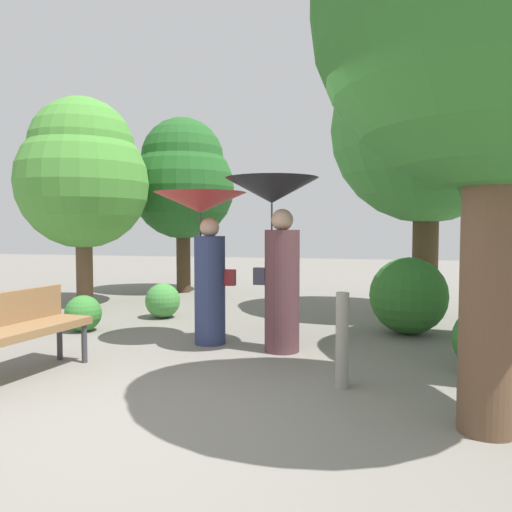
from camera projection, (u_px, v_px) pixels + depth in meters
name	position (u px, v px, depth m)	size (l,w,h in m)	color
ground_plane	(168.00, 418.00, 3.88)	(40.00, 40.00, 0.00)	slate
person_left	(204.00, 236.00, 6.29)	(1.15, 1.15, 1.91)	navy
person_right	(276.00, 232.00, 5.89)	(1.10, 1.10, 2.05)	#563338
park_bench	(16.00, 326.00, 4.90)	(0.69, 1.55, 0.83)	#38383D
tree_near_left	(83.00, 173.00, 9.38)	(2.43, 2.43, 3.88)	brown
tree_mid_left	(183.00, 179.00, 11.25)	(2.30, 2.30, 3.91)	#42301E
tree_far_back	(428.00, 110.00, 8.14)	(3.13, 3.13, 5.18)	#4C3823
bush_path_left	(163.00, 301.00, 8.14)	(0.56, 0.56, 0.56)	#428C3D
bush_path_right	(487.00, 340.00, 5.07)	(0.67, 0.67, 0.67)	#2D6B28
bush_behind_bench	(83.00, 313.00, 7.09)	(0.51, 0.51, 0.51)	#387F33
bush_far_side	(409.00, 296.00, 6.90)	(1.06, 1.06, 1.06)	#2D6B28
path_marker_post	(342.00, 340.00, 4.58)	(0.12, 0.12, 0.88)	gray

